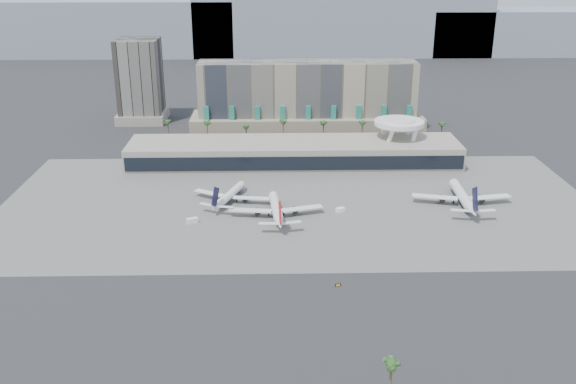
{
  "coord_description": "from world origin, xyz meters",
  "views": [
    {
      "loc": [
        -10.26,
        -206.72,
        106.08
      ],
      "look_at": [
        -4.66,
        40.0,
        11.13
      ],
      "focal_mm": 40.0,
      "sensor_mm": 36.0,
      "label": 1
    }
  ],
  "objects_px": {
    "airliner_right": "(462,196)",
    "service_vehicle_a": "(192,221)",
    "taxiway_sign": "(338,285)",
    "airliner_centre": "(276,209)",
    "airliner_left": "(230,195)",
    "service_vehicle_b": "(340,210)"
  },
  "relations": [
    {
      "from": "airliner_right",
      "to": "service_vehicle_b",
      "type": "relative_size",
      "value": 12.43
    },
    {
      "from": "taxiway_sign",
      "to": "service_vehicle_b",
      "type": "bearing_deg",
      "value": 67.55
    },
    {
      "from": "airliner_centre",
      "to": "service_vehicle_b",
      "type": "xyz_separation_m",
      "value": [
        27.3,
        4.44,
        -2.65
      ]
    },
    {
      "from": "airliner_left",
      "to": "airliner_right",
      "type": "bearing_deg",
      "value": 15.97
    },
    {
      "from": "service_vehicle_a",
      "to": "airliner_right",
      "type": "bearing_deg",
      "value": -15.92
    },
    {
      "from": "airliner_left",
      "to": "taxiway_sign",
      "type": "bearing_deg",
      "value": -42.91
    },
    {
      "from": "service_vehicle_a",
      "to": "taxiway_sign",
      "type": "xyz_separation_m",
      "value": [
        54.67,
        -53.37,
        -0.63
      ]
    },
    {
      "from": "airliner_centre",
      "to": "airliner_right",
      "type": "height_order",
      "value": "airliner_right"
    },
    {
      "from": "taxiway_sign",
      "to": "airliner_right",
      "type": "bearing_deg",
      "value": 33.09
    },
    {
      "from": "airliner_left",
      "to": "airliner_centre",
      "type": "xyz_separation_m",
      "value": [
        20.43,
        -17.19,
        0.36
      ]
    },
    {
      "from": "airliner_left",
      "to": "service_vehicle_a",
      "type": "distance_m",
      "value": 27.22
    },
    {
      "from": "service_vehicle_b",
      "to": "service_vehicle_a",
      "type": "bearing_deg",
      "value": 164.9
    },
    {
      "from": "airliner_centre",
      "to": "taxiway_sign",
      "type": "distance_m",
      "value": 62.84
    },
    {
      "from": "service_vehicle_b",
      "to": "airliner_right",
      "type": "bearing_deg",
      "value": -17.23
    },
    {
      "from": "airliner_centre",
      "to": "taxiway_sign",
      "type": "bearing_deg",
      "value": -75.75
    },
    {
      "from": "service_vehicle_a",
      "to": "airliner_centre",
      "type": "bearing_deg",
      "value": -14.61
    },
    {
      "from": "airliner_left",
      "to": "service_vehicle_a",
      "type": "bearing_deg",
      "value": -101.97
    },
    {
      "from": "airliner_left",
      "to": "taxiway_sign",
      "type": "relative_size",
      "value": 17.61
    },
    {
      "from": "airliner_right",
      "to": "taxiway_sign",
      "type": "relative_size",
      "value": 22.26
    },
    {
      "from": "airliner_right",
      "to": "service_vehicle_a",
      "type": "xyz_separation_m",
      "value": [
        -115.89,
        -17.61,
        -2.82
      ]
    },
    {
      "from": "airliner_right",
      "to": "taxiway_sign",
      "type": "distance_m",
      "value": 93.79
    },
    {
      "from": "airliner_left",
      "to": "airliner_right",
      "type": "height_order",
      "value": "airliner_right"
    }
  ]
}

